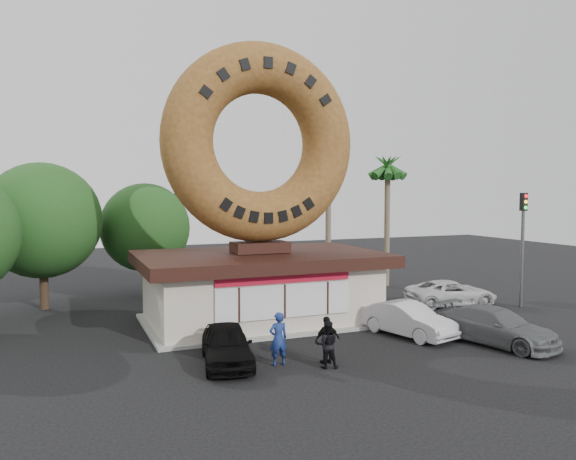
# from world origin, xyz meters

# --- Properties ---
(ground) EXTENTS (90.00, 90.00, 0.00)m
(ground) POSITION_xyz_m (0.00, 0.00, 0.00)
(ground) COLOR black
(ground) RESTS_ON ground
(donut_shop) EXTENTS (11.20, 7.20, 3.80)m
(donut_shop) POSITION_xyz_m (0.00, 5.98, 1.77)
(donut_shop) COLOR beige
(donut_shop) RESTS_ON ground
(giant_donut) EXTENTS (9.16, 2.34, 9.16)m
(giant_donut) POSITION_xyz_m (0.00, 6.00, 8.38)
(giant_donut) COLOR #96612B
(giant_donut) RESTS_ON donut_shop
(tree_west) EXTENTS (6.00, 6.00, 7.65)m
(tree_west) POSITION_xyz_m (-9.50, 13.00, 4.64)
(tree_west) COLOR #473321
(tree_west) RESTS_ON ground
(tree_mid) EXTENTS (5.20, 5.20, 6.63)m
(tree_mid) POSITION_xyz_m (-4.00, 15.00, 4.02)
(tree_mid) COLOR #473321
(tree_mid) RESTS_ON ground
(palm_near) EXTENTS (2.60, 2.60, 9.75)m
(palm_near) POSITION_xyz_m (7.50, 14.00, 8.41)
(palm_near) COLOR #726651
(palm_near) RESTS_ON ground
(palm_far) EXTENTS (2.60, 2.60, 8.75)m
(palm_far) POSITION_xyz_m (11.00, 12.50, 7.48)
(palm_far) COLOR #726651
(palm_far) RESTS_ON ground
(street_lamp) EXTENTS (2.11, 0.20, 8.00)m
(street_lamp) POSITION_xyz_m (-1.86, 16.00, 4.48)
(street_lamp) COLOR #59595E
(street_lamp) RESTS_ON ground
(traffic_signal) EXTENTS (0.30, 0.38, 6.07)m
(traffic_signal) POSITION_xyz_m (14.00, 3.99, 3.87)
(traffic_signal) COLOR #59595E
(traffic_signal) RESTS_ON ground
(person_left) EXTENTS (0.71, 0.48, 1.91)m
(person_left) POSITION_xyz_m (-1.60, -0.46, 0.95)
(person_left) COLOR navy
(person_left) RESTS_ON ground
(person_center) EXTENTS (0.97, 0.85, 1.66)m
(person_center) POSITION_xyz_m (-0.13, -1.38, 0.83)
(person_center) COLOR black
(person_center) RESTS_ON ground
(person_right) EXTENTS (1.03, 0.51, 1.70)m
(person_right) POSITION_xyz_m (0.10, -0.93, 0.85)
(person_right) COLOR black
(person_right) RESTS_ON ground
(car_black) EXTENTS (2.45, 4.43, 1.43)m
(car_black) POSITION_xyz_m (-3.25, 0.34, 0.71)
(car_black) COLOR black
(car_black) RESTS_ON ground
(car_silver) EXTENTS (2.59, 4.55, 1.42)m
(car_silver) POSITION_xyz_m (4.96, 1.20, 0.71)
(car_silver) COLOR #BBBAC0
(car_silver) RESTS_ON ground
(car_grey) EXTENTS (3.39, 5.40, 1.46)m
(car_grey) POSITION_xyz_m (7.53, -1.22, 0.73)
(car_grey) COLOR slate
(car_grey) RESTS_ON ground
(car_white) EXTENTS (5.18, 3.04, 1.35)m
(car_white) POSITION_xyz_m (10.81, 5.72, 0.68)
(car_white) COLOR silver
(car_white) RESTS_ON ground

